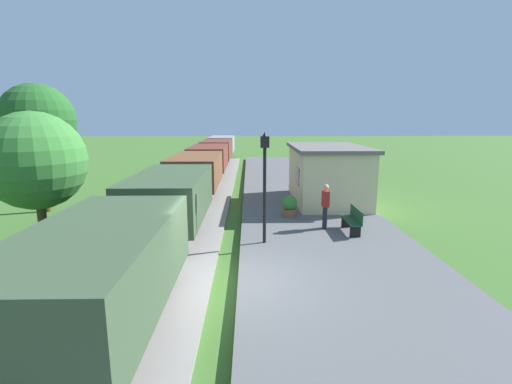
{
  "coord_description": "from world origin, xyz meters",
  "views": [
    {
      "loc": [
        0.5,
        -8.82,
        4.4
      ],
      "look_at": [
        0.75,
        4.17,
        1.74
      ],
      "focal_mm": 25.68,
      "sensor_mm": 36.0,
      "label": 1
    }
  ],
  "objects_px": {
    "bench_near_hut": "(353,220)",
    "tree_trackside_far": "(38,120)",
    "freight_train": "(203,166)",
    "potted_planter": "(290,206)",
    "person_waiting": "(325,205)",
    "tree_trackside_mid": "(35,161)",
    "bench_down_platform": "(308,175)",
    "station_hut": "(327,174)",
    "lamp_post_near": "(265,168)"
  },
  "relations": [
    {
      "from": "bench_near_hut",
      "to": "tree_trackside_far",
      "type": "xyz_separation_m",
      "value": [
        -13.41,
        4.25,
        3.54
      ]
    },
    {
      "from": "potted_planter",
      "to": "tree_trackside_mid",
      "type": "height_order",
      "value": "tree_trackside_mid"
    },
    {
      "from": "station_hut",
      "to": "bench_down_platform",
      "type": "distance_m",
      "value": 5.44
    },
    {
      "from": "station_hut",
      "to": "potted_planter",
      "type": "xyz_separation_m",
      "value": [
        -2.18,
        -2.92,
        -0.93
      ]
    },
    {
      "from": "person_waiting",
      "to": "bench_down_platform",
      "type": "bearing_deg",
      "value": -94.34
    },
    {
      "from": "tree_trackside_far",
      "to": "person_waiting",
      "type": "bearing_deg",
      "value": -16.88
    },
    {
      "from": "station_hut",
      "to": "potted_planter",
      "type": "relative_size",
      "value": 6.33
    },
    {
      "from": "bench_near_hut",
      "to": "tree_trackside_far",
      "type": "relative_size",
      "value": 0.25
    },
    {
      "from": "lamp_post_near",
      "to": "person_waiting",
      "type": "bearing_deg",
      "value": 33.39
    },
    {
      "from": "bench_near_hut",
      "to": "lamp_post_near",
      "type": "height_order",
      "value": "lamp_post_near"
    },
    {
      "from": "lamp_post_near",
      "to": "bench_near_hut",
      "type": "bearing_deg",
      "value": 18.24
    },
    {
      "from": "lamp_post_near",
      "to": "freight_train",
      "type": "bearing_deg",
      "value": 106.69
    },
    {
      "from": "person_waiting",
      "to": "potted_planter",
      "type": "bearing_deg",
      "value": -55.54
    },
    {
      "from": "bench_near_hut",
      "to": "potted_planter",
      "type": "distance_m",
      "value": 3.04
    },
    {
      "from": "station_hut",
      "to": "person_waiting",
      "type": "distance_m",
      "value": 4.8
    },
    {
      "from": "station_hut",
      "to": "tree_trackside_far",
      "type": "distance_m",
      "value": 13.77
    },
    {
      "from": "bench_near_hut",
      "to": "tree_trackside_mid",
      "type": "relative_size",
      "value": 0.33
    },
    {
      "from": "bench_near_hut",
      "to": "tree_trackside_far",
      "type": "bearing_deg",
      "value": 162.4
    },
    {
      "from": "station_hut",
      "to": "person_waiting",
      "type": "bearing_deg",
      "value": -102.42
    },
    {
      "from": "freight_train",
      "to": "station_hut",
      "type": "height_order",
      "value": "station_hut"
    },
    {
      "from": "freight_train",
      "to": "tree_trackside_mid",
      "type": "relative_size",
      "value": 8.5
    },
    {
      "from": "bench_down_platform",
      "to": "potted_planter",
      "type": "distance_m",
      "value": 8.54
    },
    {
      "from": "bench_near_hut",
      "to": "lamp_post_near",
      "type": "relative_size",
      "value": 0.41
    },
    {
      "from": "tree_trackside_far",
      "to": "freight_train",
      "type": "bearing_deg",
      "value": 42.04
    },
    {
      "from": "bench_down_platform",
      "to": "person_waiting",
      "type": "distance_m",
      "value": 10.08
    },
    {
      "from": "bench_down_platform",
      "to": "tree_trackside_mid",
      "type": "relative_size",
      "value": 0.33
    },
    {
      "from": "bench_near_hut",
      "to": "potted_planter",
      "type": "xyz_separation_m",
      "value": [
        -2.09,
        2.21,
        0.0
      ]
    },
    {
      "from": "bench_near_hut",
      "to": "tree_trackside_mid",
      "type": "distance_m",
      "value": 10.9
    },
    {
      "from": "station_hut",
      "to": "tree_trackside_far",
      "type": "bearing_deg",
      "value": -176.27
    },
    {
      "from": "bench_near_hut",
      "to": "tree_trackside_mid",
      "type": "xyz_separation_m",
      "value": [
        -10.58,
        -1.19,
        2.32
      ]
    },
    {
      "from": "bench_down_platform",
      "to": "tree_trackside_mid",
      "type": "xyz_separation_m",
      "value": [
        -10.58,
        -11.68,
        2.32
      ]
    },
    {
      "from": "potted_planter",
      "to": "tree_trackside_mid",
      "type": "relative_size",
      "value": 0.2
    },
    {
      "from": "freight_train",
      "to": "lamp_post_near",
      "type": "relative_size",
      "value": 10.59
    },
    {
      "from": "station_hut",
      "to": "person_waiting",
      "type": "height_order",
      "value": "station_hut"
    },
    {
      "from": "freight_train",
      "to": "potted_planter",
      "type": "distance_m",
      "value": 9.34
    },
    {
      "from": "station_hut",
      "to": "lamp_post_near",
      "type": "relative_size",
      "value": 1.57
    },
    {
      "from": "station_hut",
      "to": "bench_down_platform",
      "type": "relative_size",
      "value": 3.87
    },
    {
      "from": "tree_trackside_far",
      "to": "bench_near_hut",
      "type": "bearing_deg",
      "value": -17.6
    },
    {
      "from": "bench_near_hut",
      "to": "person_waiting",
      "type": "bearing_deg",
      "value": 153.36
    },
    {
      "from": "bench_near_hut",
      "to": "tree_trackside_mid",
      "type": "height_order",
      "value": "tree_trackside_mid"
    },
    {
      "from": "person_waiting",
      "to": "lamp_post_near",
      "type": "xyz_separation_m",
      "value": [
        -2.36,
        -1.56,
        1.62
      ]
    },
    {
      "from": "bench_down_platform",
      "to": "tree_trackside_mid",
      "type": "bearing_deg",
      "value": -132.16
    },
    {
      "from": "freight_train",
      "to": "tree_trackside_mid",
      "type": "bearing_deg",
      "value": -108.63
    },
    {
      "from": "station_hut",
      "to": "tree_trackside_mid",
      "type": "xyz_separation_m",
      "value": [
        -10.67,
        -6.32,
        1.39
      ]
    },
    {
      "from": "tree_trackside_far",
      "to": "tree_trackside_mid",
      "type": "bearing_deg",
      "value": -62.57
    },
    {
      "from": "station_hut",
      "to": "tree_trackside_far",
      "type": "xyz_separation_m",
      "value": [
        -13.5,
        -0.88,
        2.61
      ]
    },
    {
      "from": "freight_train",
      "to": "person_waiting",
      "type": "relative_size",
      "value": 22.92
    },
    {
      "from": "bench_down_platform",
      "to": "tree_trackside_far",
      "type": "xyz_separation_m",
      "value": [
        -13.41,
        -6.24,
        3.54
      ]
    },
    {
      "from": "bench_near_hut",
      "to": "freight_train",
      "type": "bearing_deg",
      "value": 123.1
    },
    {
      "from": "tree_trackside_far",
      "to": "bench_down_platform",
      "type": "bearing_deg",
      "value": 24.96
    }
  ]
}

